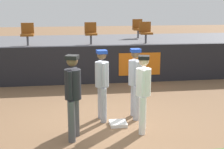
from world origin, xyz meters
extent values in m
plane|color=brown|center=(0.00, 0.00, 0.00)|extent=(60.00, 60.00, 0.00)
cube|color=white|center=(0.24, 0.09, 0.04)|extent=(0.40, 0.40, 0.08)
cylinder|color=white|center=(0.76, -0.20, 0.42)|extent=(0.14, 0.14, 0.85)
cylinder|color=white|center=(0.67, -0.50, 0.42)|extent=(0.14, 0.14, 0.85)
cylinder|color=white|center=(0.72, -0.35, 1.14)|extent=(0.41, 0.41, 0.60)
sphere|color=beige|center=(0.72, -0.35, 1.61)|extent=(0.22, 0.22, 0.22)
cube|color=black|center=(0.72, -0.35, 1.68)|extent=(0.29, 0.29, 0.08)
cylinder|color=white|center=(0.77, -0.16, 1.16)|extent=(0.09, 0.09, 0.56)
cylinder|color=white|center=(0.66, -0.54, 1.16)|extent=(0.09, 0.09, 0.56)
ellipsoid|color=brown|center=(0.87, -0.19, 0.92)|extent=(0.17, 0.23, 0.28)
cylinder|color=#9EA3AD|center=(-0.11, 0.64, 0.43)|extent=(0.15, 0.15, 0.85)
cylinder|color=#9EA3AD|center=(-0.08, 0.33, 0.43)|extent=(0.15, 0.15, 0.85)
cylinder|color=#9EA3AD|center=(-0.10, 0.48, 1.15)|extent=(0.36, 0.36, 0.60)
sphere|color=brown|center=(-0.10, 0.48, 1.62)|extent=(0.22, 0.22, 0.22)
cube|color=#193899|center=(-0.10, 0.48, 1.69)|extent=(0.26, 0.26, 0.08)
cylinder|color=#9EA3AD|center=(-0.12, 0.68, 1.17)|extent=(0.09, 0.09, 0.56)
cylinder|color=#9EA3AD|center=(-0.07, 0.29, 1.17)|extent=(0.09, 0.09, 0.56)
cylinder|color=#9EA3AD|center=(0.73, 0.69, 0.43)|extent=(0.15, 0.15, 0.86)
cylinder|color=#9EA3AD|center=(0.73, 0.37, 0.43)|extent=(0.15, 0.15, 0.86)
cylinder|color=#9EA3AD|center=(0.73, 0.53, 1.16)|extent=(0.33, 0.33, 0.60)
sphere|color=brown|center=(0.73, 0.53, 1.63)|extent=(0.22, 0.22, 0.22)
cube|color=#193899|center=(0.73, 0.53, 1.70)|extent=(0.24, 0.24, 0.08)
cylinder|color=#9EA3AD|center=(0.73, 0.73, 1.18)|extent=(0.09, 0.09, 0.56)
cylinder|color=#9EA3AD|center=(0.72, 0.33, 1.18)|extent=(0.09, 0.09, 0.56)
cylinder|color=#4C4C51|center=(-0.76, -0.37, 0.44)|extent=(0.15, 0.15, 0.88)
cylinder|color=#4C4C51|center=(-0.86, -0.68, 0.44)|extent=(0.15, 0.15, 0.88)
cylinder|color=black|center=(-0.81, -0.52, 1.19)|extent=(0.43, 0.43, 0.62)
sphere|color=brown|center=(-0.81, -0.52, 1.68)|extent=(0.23, 0.23, 0.23)
cube|color=black|center=(-0.81, -0.52, 1.76)|extent=(0.30, 0.30, 0.08)
cylinder|color=black|center=(-0.75, -0.33, 1.21)|extent=(0.09, 0.09, 0.58)
cylinder|color=black|center=(-0.88, -0.72, 1.21)|extent=(0.09, 0.09, 0.58)
cube|color=black|center=(0.00, 4.16, 0.67)|extent=(18.00, 0.24, 1.34)
cube|color=orange|center=(1.66, 4.03, 0.67)|extent=(1.50, 0.02, 0.80)
cube|color=#59595E|center=(0.00, 6.73, 0.60)|extent=(18.00, 4.80, 1.20)
cylinder|color=#4C4C51|center=(0.06, 5.53, 1.40)|extent=(0.08, 0.08, 0.40)
cube|color=#8C4714|center=(0.06, 5.53, 1.60)|extent=(0.46, 0.44, 0.08)
cube|color=#8C4714|center=(0.06, 5.72, 1.84)|extent=(0.46, 0.06, 0.40)
cylinder|color=#4C4C51|center=(-2.33, 5.53, 1.40)|extent=(0.08, 0.08, 0.40)
cube|color=#8C4714|center=(-2.33, 5.53, 1.60)|extent=(0.47, 0.44, 0.08)
cube|color=#8C4714|center=(-2.33, 5.72, 1.84)|extent=(0.47, 0.06, 0.40)
cylinder|color=#4C4C51|center=(2.33, 7.33, 1.40)|extent=(0.08, 0.08, 0.40)
cube|color=#8C4714|center=(2.33, 7.33, 1.60)|extent=(0.45, 0.44, 0.08)
cube|color=#8C4714|center=(2.33, 7.52, 1.84)|extent=(0.45, 0.06, 0.40)
cylinder|color=#4C4C51|center=(2.24, 5.53, 1.40)|extent=(0.08, 0.08, 0.40)
cube|color=#8C4714|center=(2.24, 5.53, 1.60)|extent=(0.47, 0.44, 0.08)
cube|color=#8C4714|center=(2.24, 5.72, 1.84)|extent=(0.47, 0.06, 0.40)
camera|label=1|loc=(-0.95, -7.02, 2.88)|focal=52.19mm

